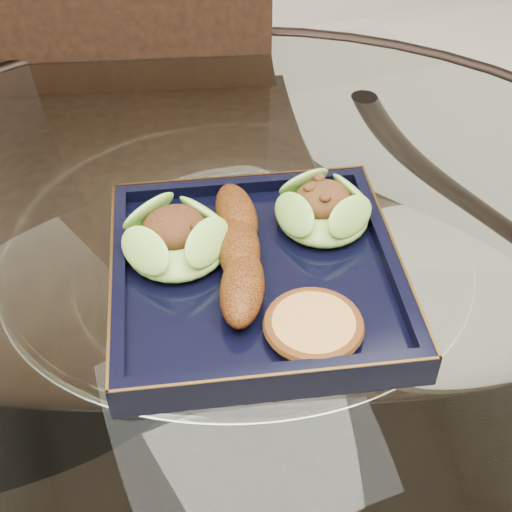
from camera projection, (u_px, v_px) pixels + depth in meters
name	position (u px, v px, depth m)	size (l,w,h in m)	color
dining_table	(240.00, 388.00, 0.80)	(1.13, 1.13, 0.77)	white
dining_chair	(133.00, 203.00, 1.06)	(0.56, 0.56, 1.05)	black
navy_plate	(256.00, 279.00, 0.68)	(0.27, 0.27, 0.02)	black
lettuce_wrap_left	(176.00, 241.00, 0.68)	(0.10, 0.10, 0.04)	#6DA02E
lettuce_wrap_right	(323.00, 212.00, 0.71)	(0.09, 0.09, 0.03)	#5B8F29
roasted_plantain	(239.00, 249.00, 0.67)	(0.19, 0.04, 0.04)	#6C310B
crumb_patty	(313.00, 327.00, 0.61)	(0.08, 0.08, 0.01)	#BE823F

